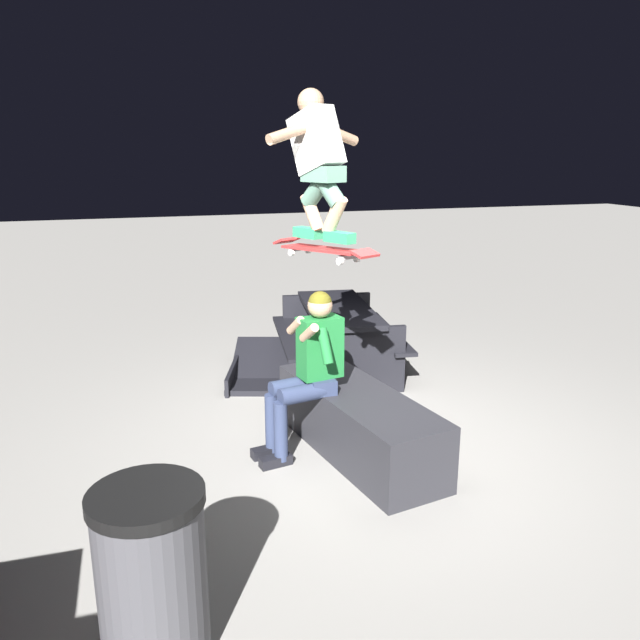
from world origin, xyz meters
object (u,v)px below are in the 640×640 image
skateboard (323,249)px  trash_bin (152,577)px  skater_airborne (318,158)px  picnic_table_back (338,328)px  person_sitting_on_ledge (308,365)px  ledge_box_main (358,423)px  kicker_ramp (265,371)px

skateboard → trash_bin: (-1.90, 1.46, -1.24)m
skater_airborne → picnic_table_back: skater_airborne is taller
person_sitting_on_ledge → skateboard: skateboard is taller
picnic_table_back → skateboard: bearing=157.5°
person_sitting_on_ledge → skater_airborne: bearing=-58.4°
skateboard → skater_airborne: skater_airborne is taller
ledge_box_main → person_sitting_on_ledge: bearing=71.1°
ledge_box_main → kicker_ramp: size_ratio=1.38×
skater_airborne → kicker_ramp: bearing=2.2°
ledge_box_main → person_sitting_on_ledge: 0.65m
person_sitting_on_ledge → skater_airborne: (0.07, -0.11, 1.62)m
person_sitting_on_ledge → kicker_ramp: bearing=-1.2°
kicker_ramp → ledge_box_main: bearing=-169.9°
ledge_box_main → trash_bin: trash_bin is taller
person_sitting_on_ledge → skater_airborne: size_ratio=1.22×
skateboard → picnic_table_back: bearing=-22.5°
skateboard → picnic_table_back: skateboard is taller
person_sitting_on_ledge → kicker_ramp: (1.86, -0.04, -0.71)m
skater_airborne → trash_bin: 3.10m
kicker_ramp → picnic_table_back: bearing=-90.4°
skater_airborne → skateboard: bearing=-155.1°
ledge_box_main → kicker_ramp: (1.99, 0.35, -0.20)m
person_sitting_on_ledge → trash_bin: person_sitting_on_ledge is taller
ledge_box_main → skater_airborne: skater_airborne is taller
person_sitting_on_ledge → kicker_ramp: person_sitting_on_ledge is taller
ledge_box_main → skater_airborne: (0.20, 0.28, 2.12)m
skateboard → picnic_table_back: size_ratio=0.54×
person_sitting_on_ledge → skateboard: bearing=-83.3°
skater_airborne → person_sitting_on_ledge: bearing=121.6°
person_sitting_on_ledge → picnic_table_back: bearing=-25.8°
ledge_box_main → person_sitting_on_ledge: (0.13, 0.39, 0.50)m
kicker_ramp → trash_bin: 4.01m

